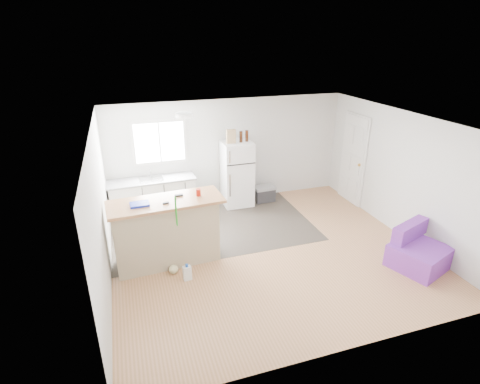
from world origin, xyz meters
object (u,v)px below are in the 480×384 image
(mop, at_px, (175,260))
(bottle_right, at_px, (247,136))
(cooler, at_px, (264,193))
(cardboard_box, at_px, (231,136))
(bottle_left, at_px, (241,137))
(refrigerator, at_px, (237,174))
(cleaner_jug, at_px, (187,273))
(peninsula, at_px, (166,231))
(kitchen_cabinets, at_px, (153,197))
(blue_tray, at_px, (140,204))
(red_cup, at_px, (198,192))
(purple_seat, at_px, (417,252))

(mop, distance_m, bottle_right, 3.37)
(cooler, relative_size, cardboard_box, 1.67)
(bottle_left, bearing_deg, refrigerator, 149.59)
(cleaner_jug, xyz_separation_m, bottle_right, (1.89, 2.57, 1.50))
(peninsula, relative_size, refrigerator, 1.30)
(cleaner_jug, xyz_separation_m, mop, (-0.16, 0.28, 0.10))
(kitchen_cabinets, relative_size, cleaner_jug, 6.47)
(kitchen_cabinets, height_order, peninsula, peninsula)
(cooler, distance_m, blue_tray, 3.66)
(peninsula, xyz_separation_m, refrigerator, (1.88, 1.94, 0.16))
(mop, xyz_separation_m, cardboard_box, (1.67, 2.25, 1.42))
(kitchen_cabinets, height_order, blue_tray, blue_tray)
(cooler, bearing_deg, bottle_left, 178.04)
(peninsula, distance_m, cleaner_jug, 0.82)
(mop, bearing_deg, red_cup, 43.80)
(peninsula, distance_m, mop, 0.51)
(red_cup, relative_size, bottle_right, 0.48)
(purple_seat, relative_size, bottle_left, 4.29)
(kitchen_cabinets, relative_size, red_cup, 15.66)
(mop, distance_m, bottle_left, 3.26)
(kitchen_cabinets, distance_m, cooler, 2.59)
(red_cup, bearing_deg, peninsula, -177.02)
(mop, relative_size, cardboard_box, 4.69)
(peninsula, height_order, red_cup, red_cup)
(mop, relative_size, bottle_right, 5.62)
(cooler, bearing_deg, purple_seat, -68.01)
(mop, distance_m, cardboard_box, 3.14)
(blue_tray, distance_m, cardboard_box, 2.92)
(kitchen_cabinets, relative_size, cardboard_box, 6.27)
(refrigerator, relative_size, cooler, 2.99)
(purple_seat, bearing_deg, cooler, 94.18)
(cleaner_jug, bearing_deg, blue_tray, 129.75)
(refrigerator, bearing_deg, purple_seat, -57.52)
(purple_seat, relative_size, cleaner_jug, 3.69)
(blue_tray, bearing_deg, red_cup, 5.15)
(peninsula, xyz_separation_m, bottle_right, (2.10, 1.93, 1.03))
(kitchen_cabinets, xyz_separation_m, bottle_right, (2.14, -0.05, 1.20))
(mop, bearing_deg, blue_tray, 154.13)
(cooler, relative_size, purple_seat, 0.47)
(red_cup, distance_m, bottle_right, 2.46)
(bottle_right, bearing_deg, cleaner_jug, -126.32)
(cooler, bearing_deg, mop, -140.09)
(cooler, bearing_deg, kitchen_cabinets, 175.87)
(cardboard_box, bearing_deg, peninsula, -132.44)
(cardboard_box, bearing_deg, refrigerator, 17.70)
(refrigerator, distance_m, blue_tray, 3.05)
(kitchen_cabinets, height_order, bottle_right, bottle_right)
(refrigerator, xyz_separation_m, bottle_right, (0.23, -0.01, 0.87))
(refrigerator, xyz_separation_m, cardboard_box, (-0.15, -0.05, 0.90))
(cooler, height_order, mop, mop)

